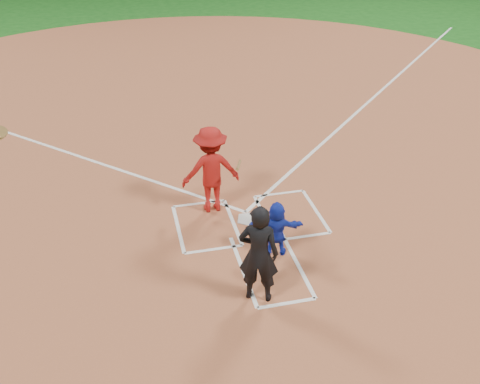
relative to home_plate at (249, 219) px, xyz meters
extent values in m
plane|color=#134F15|center=(0.00, 0.00, -0.02)|extent=(120.00, 120.00, 0.00)
cylinder|color=#995032|center=(0.00, 6.00, -0.01)|extent=(28.00, 28.00, 0.01)
cylinder|color=silver|center=(0.00, 0.00, 0.00)|extent=(0.60, 0.60, 0.02)
imported|color=#162CB7|center=(0.23, -1.31, 0.58)|extent=(1.14, 0.58, 1.18)
imported|color=black|center=(-0.47, -2.51, 0.97)|extent=(0.84, 0.71, 1.95)
cube|color=white|center=(-0.98, 0.92, -0.01)|extent=(1.22, 0.08, 0.01)
cube|color=white|center=(-0.98, -0.92, -0.01)|extent=(1.22, 0.08, 0.01)
cube|color=white|center=(-0.37, 0.00, -0.01)|extent=(0.08, 1.83, 0.01)
cube|color=white|center=(-1.59, 0.00, -0.01)|extent=(0.08, 1.83, 0.01)
cube|color=white|center=(0.98, 0.92, -0.01)|extent=(1.22, 0.08, 0.01)
cube|color=white|center=(0.98, -0.92, -0.01)|extent=(1.22, 0.08, 0.01)
cube|color=white|center=(0.37, 0.00, -0.01)|extent=(0.08, 1.83, 0.01)
cube|color=white|center=(1.59, 0.00, -0.01)|extent=(0.08, 1.83, 0.01)
cube|color=white|center=(-0.55, -1.70, -0.01)|extent=(0.08, 2.20, 0.01)
cube|color=white|center=(0.55, -1.70, -0.01)|extent=(0.08, 2.20, 0.01)
cube|color=white|center=(0.00, -2.80, -0.01)|extent=(1.10, 0.08, 0.01)
cube|color=white|center=(7.07, 7.37, -0.01)|extent=(14.21, 14.21, 0.01)
imported|color=#A31512|center=(-0.72, 0.64, 1.00)|extent=(1.33, 0.78, 2.02)
cylinder|color=olive|center=(-0.12, 0.49, 1.13)|extent=(0.32, 0.82, 0.28)
camera|label=1|loc=(-2.49, -9.64, 6.66)|focal=40.00mm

